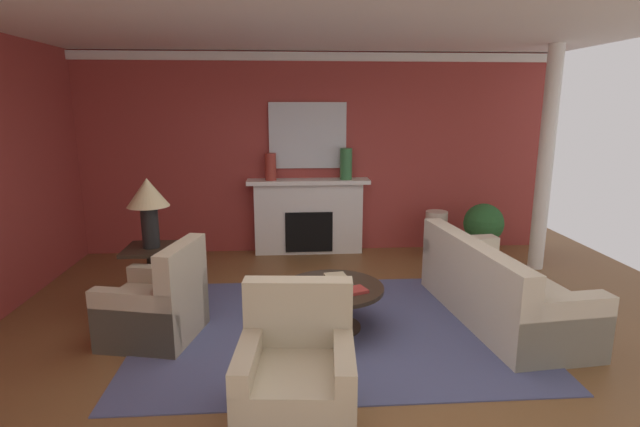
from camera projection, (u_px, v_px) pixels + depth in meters
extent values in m
plane|color=brown|center=(327.00, 338.00, 4.71)|extent=(8.74, 8.74, 0.00)
cube|color=#9E3833|center=(310.00, 154.00, 7.34)|extent=(7.33, 0.12, 2.94)
cube|color=white|center=(325.00, 15.00, 4.36)|extent=(7.33, 6.54, 0.06)
cube|color=white|center=(310.00, 57.00, 6.96)|extent=(7.33, 0.08, 0.12)
cube|color=#4C517A|center=(333.00, 328.00, 4.92)|extent=(3.77, 2.65, 0.01)
cube|color=white|center=(309.00, 218.00, 7.34)|extent=(1.60, 0.25, 1.06)
cube|color=black|center=(309.00, 230.00, 7.36)|extent=(0.70, 0.26, 0.60)
cube|color=white|center=(308.00, 182.00, 7.19)|extent=(1.80, 0.35, 0.06)
cube|color=silver|center=(308.00, 136.00, 7.19)|extent=(1.13, 0.04, 0.96)
cube|color=beige|center=(500.00, 298.00, 5.11)|extent=(1.11, 2.18, 0.45)
cube|color=beige|center=(472.00, 261.00, 4.96)|extent=(0.42, 2.11, 0.40)
cube|color=beige|center=(560.00, 331.00, 4.18)|extent=(0.92, 0.29, 0.62)
cube|color=beige|center=(460.00, 262.00, 6.01)|extent=(0.92, 0.29, 0.62)
cube|color=#C1B293|center=(153.00, 316.00, 4.69)|extent=(0.96, 0.96, 0.44)
cube|color=#C1B293|center=(182.00, 271.00, 4.53)|extent=(0.34, 0.82, 0.51)
cube|color=#C1B293|center=(168.00, 295.00, 4.99)|extent=(0.81, 0.32, 0.60)
cube|color=#C1B293|center=(135.00, 323.00, 4.35)|extent=(0.81, 0.32, 0.60)
cube|color=#C1B293|center=(296.00, 394.00, 3.42)|extent=(0.86, 0.86, 0.44)
cube|color=#C1B293|center=(298.00, 312.00, 3.63)|extent=(0.81, 0.23, 0.51)
cube|color=#C1B293|center=(249.00, 384.00, 3.41)|extent=(0.21, 0.81, 0.60)
cube|color=#C1B293|center=(344.00, 384.00, 3.40)|extent=(0.21, 0.81, 0.60)
cylinder|color=#2D2319|center=(333.00, 288.00, 4.83)|extent=(1.00, 1.00, 0.04)
cylinder|color=#2D2319|center=(333.00, 309.00, 4.87)|extent=(0.12, 0.12, 0.41)
cylinder|color=#2D2319|center=(333.00, 327.00, 4.92)|extent=(0.56, 0.56, 0.03)
cube|color=#2D2319|center=(152.00, 249.00, 5.26)|extent=(0.56, 0.56, 0.04)
cube|color=#2D2319|center=(154.00, 280.00, 5.34)|extent=(0.10, 0.10, 0.66)
cube|color=#2D2319|center=(156.00, 306.00, 5.41)|extent=(0.45, 0.45, 0.04)
cylinder|color=black|center=(150.00, 227.00, 5.21)|extent=(0.18, 0.18, 0.45)
cone|color=#C6B284|center=(147.00, 192.00, 5.13)|extent=(0.44, 0.44, 0.30)
cylinder|color=#9E3328|center=(270.00, 167.00, 7.08)|extent=(0.17, 0.17, 0.39)
cylinder|color=#33703D|center=(346.00, 164.00, 7.15)|extent=(0.18, 0.18, 0.46)
cylinder|color=beige|center=(436.00, 234.00, 7.21)|extent=(0.32, 0.32, 0.67)
cube|color=maroon|center=(354.00, 291.00, 4.66)|extent=(0.29, 0.25, 0.03)
cube|color=tan|center=(335.00, 276.00, 4.97)|extent=(0.23, 0.20, 0.03)
cylinder|color=#BCB29E|center=(482.00, 250.00, 7.03)|extent=(0.32, 0.32, 0.30)
sphere|color=#28602D|center=(484.00, 223.00, 6.95)|extent=(0.56, 0.56, 0.56)
cylinder|color=white|center=(545.00, 161.00, 6.44)|extent=(0.20, 0.20, 2.94)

